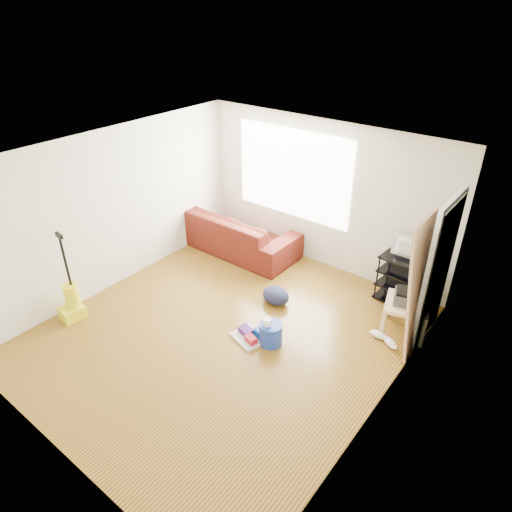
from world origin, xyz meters
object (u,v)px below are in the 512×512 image
Objects in this scene: side_table at (407,308)px; bucket at (271,343)px; backpack at (276,302)px; vacuum at (72,303)px; sofa at (234,248)px; cleaning_tray at (250,336)px; tv_stand at (404,281)px.

bucket is (-1.32, -1.37, -0.40)m from side_table.
vacuum reaches higher than backpack.
vacuum is at bearing -145.85° from side_table.
vacuum is (-0.50, -3.04, 0.25)m from sofa.
vacuum reaches higher than bucket.
bucket is at bearing -133.92° from side_table.
sofa is 4.70× the size of cleaning_tray.
side_table is 2.26× the size of bucket.
sofa is 5.49× the size of backpack.
backpack is at bearing 103.78° from cleaning_tray.
vacuum is (-2.63, -1.31, 0.25)m from bucket.
side_table reaches higher than bucket.
sofa is 3.49m from side_table.
bucket is 2.95m from vacuum.
cleaning_tray is 2.66m from vacuum.
cleaning_tray is 0.39× the size of vacuum.
tv_stand is 1.10× the size of side_table.
tv_stand is at bearing 48.66° from backpack.
backpack is (-1.81, -0.56, -0.40)m from side_table.
tv_stand reaches higher than side_table.
side_table reaches higher than sofa.
tv_stand reaches higher than sofa.
bucket is (2.13, -1.73, 0.00)m from sofa.
vacuum is (-2.14, -2.12, 0.25)m from backpack.
vacuum is at bearing 80.62° from sofa.
cleaning_tray reaches higher than bucket.
backpack is (-1.51, -1.19, -0.39)m from tv_stand.
side_table is at bearing 42.78° from cleaning_tray.
sofa is 1.82× the size of vacuum.
tv_stand reaches higher than backpack.
cleaning_tray is 0.94m from backpack.
side_table is 0.53× the size of vacuum.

